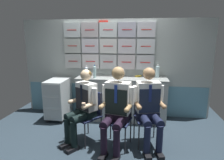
% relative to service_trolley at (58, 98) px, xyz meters
% --- Properties ---
extents(ground, '(4.80, 4.80, 0.04)m').
position_rel_service_trolley_xyz_m(ground, '(1.18, -0.93, -0.49)').
color(ground, '#26323C').
extents(galley_bulkhead, '(4.20, 0.14, 2.15)m').
position_rel_service_trolley_xyz_m(galley_bulkhead, '(1.16, 0.44, 0.65)').
color(galley_bulkhead, '#A5AEAB').
rests_on(galley_bulkhead, ground).
extents(galley_counter, '(1.92, 0.53, 0.92)m').
position_rel_service_trolley_xyz_m(galley_counter, '(1.38, 0.16, -0.00)').
color(galley_counter, '#9AA09D').
rests_on(galley_counter, ground).
extents(service_trolley, '(0.40, 0.65, 0.87)m').
position_rel_service_trolley_xyz_m(service_trolley, '(0.00, 0.00, 0.00)').
color(service_trolley, black).
rests_on(service_trolley, ground).
extents(folding_chair_left, '(0.56, 0.56, 0.86)m').
position_rel_service_trolley_xyz_m(folding_chair_left, '(0.93, -0.79, 0.06)').
color(folding_chair_left, '#2D2D33').
rests_on(folding_chair_left, ground).
extents(crew_member_left, '(0.60, 0.66, 1.25)m').
position_rel_service_trolley_xyz_m(crew_member_left, '(0.84, -0.92, 0.22)').
color(crew_member_left, black).
rests_on(crew_member_left, ground).
extents(folding_chair_right, '(0.47, 0.47, 0.86)m').
position_rel_service_trolley_xyz_m(folding_chair_right, '(1.44, -0.87, 0.06)').
color(folding_chair_right, '#2D2D33').
rests_on(folding_chair_right, ground).
extents(crew_member_right, '(0.53, 0.69, 1.32)m').
position_rel_service_trolley_xyz_m(crew_member_right, '(1.41, -1.02, 0.27)').
color(crew_member_right, black).
rests_on(crew_member_right, ground).
extents(folding_chair_by_counter, '(0.48, 0.48, 0.86)m').
position_rel_service_trolley_xyz_m(folding_chair_by_counter, '(1.88, -0.72, 0.06)').
color(folding_chair_by_counter, '#2D2D33').
rests_on(folding_chair_by_counter, ground).
extents(crew_member_by_counter, '(0.53, 0.68, 1.30)m').
position_rel_service_trolley_xyz_m(crew_member_by_counter, '(1.92, -0.87, 0.25)').
color(crew_member_by_counter, black).
rests_on(crew_member_by_counter, ground).
extents(water_bottle_tall, '(0.08, 0.08, 0.28)m').
position_rel_service_trolley_xyz_m(water_bottle_tall, '(2.12, 0.28, 0.59)').
color(water_bottle_tall, silver).
rests_on(water_bottle_tall, galley_counter).
extents(water_bottle_clear, '(0.06, 0.06, 0.28)m').
position_rel_service_trolley_xyz_m(water_bottle_clear, '(0.82, 0.04, 0.59)').
color(water_bottle_clear, silver).
rests_on(water_bottle_clear, galley_counter).
extents(sparkling_bottle_green, '(0.07, 0.07, 0.23)m').
position_rel_service_trolley_xyz_m(sparkling_bottle_green, '(0.59, 0.23, 0.56)').
color(sparkling_bottle_green, silver).
rests_on(sparkling_bottle_green, galley_counter).
extents(coffee_cup_spare, '(0.06, 0.06, 0.07)m').
position_rel_service_trolley_xyz_m(coffee_cup_spare, '(0.73, 0.26, 0.50)').
color(coffee_cup_spare, silver).
rests_on(coffee_cup_spare, galley_counter).
extents(coffee_cup_white, '(0.06, 0.06, 0.07)m').
position_rel_service_trolley_xyz_m(coffee_cup_white, '(1.29, 0.06, 0.49)').
color(coffee_cup_white, silver).
rests_on(coffee_cup_white, galley_counter).
extents(snack_banana, '(0.17, 0.10, 0.04)m').
position_rel_service_trolley_xyz_m(snack_banana, '(1.72, 0.28, 0.48)').
color(snack_banana, yellow).
rests_on(snack_banana, galley_counter).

